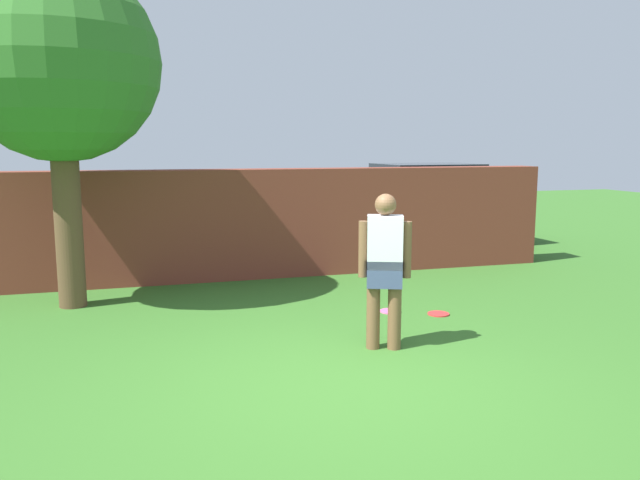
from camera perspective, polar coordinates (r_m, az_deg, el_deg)
name	(u,v)px	position (r m, az deg, el deg)	size (l,w,h in m)	color
ground_plane	(344,387)	(5.65, 2.25, -13.23)	(40.00, 40.00, 0.00)	#336623
brick_wall	(151,227)	(9.87, -15.20, 1.14)	(13.28, 0.50, 1.73)	brown
tree	(59,64)	(8.71, -22.75, 14.60)	(2.51, 2.51, 4.40)	brown
person	(385,264)	(6.44, 5.92, -2.20)	(0.51, 0.34, 1.62)	brown
car	(426,205)	(13.35, 9.67, 3.20)	(4.28, 2.09, 1.72)	black
frisbee_red	(438,314)	(8.02, 10.76, -6.64)	(0.27, 0.27, 0.02)	red
frisbee_pink	(390,311)	(8.06, 6.44, -6.48)	(0.27, 0.27, 0.02)	pink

